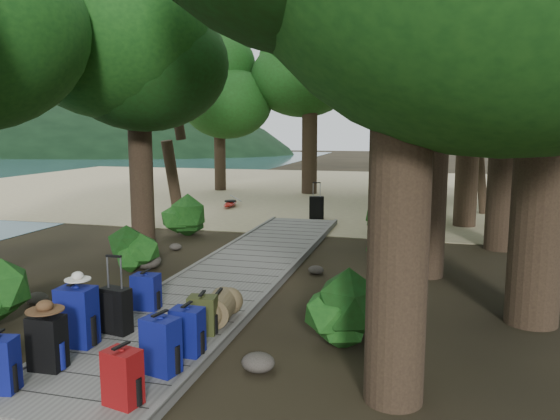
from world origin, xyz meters
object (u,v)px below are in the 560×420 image
(backpack_right_c, at_px, (187,329))
(backpack_right_d, at_px, (203,313))
(backpack_right_a, at_px, (122,375))
(backpack_left_a, at_px, (0,362))
(suitcase_on_boardwalk, at_px, (116,310))
(backpack_left_d, at_px, (146,290))
(lone_suitcase_on_sand, at_px, (316,208))
(duffel_right_khaki, at_px, (219,308))
(backpack_left_b, at_px, (47,340))
(sun_lounger, at_px, (415,202))
(backpack_right_b, at_px, (161,342))
(kayak, at_px, (230,203))
(backpack_left_c, at_px, (77,313))

(backpack_right_c, relative_size, backpack_right_d, 1.14)
(backpack_right_a, xyz_separation_m, backpack_right_d, (0.02, 2.00, -0.03))
(backpack_left_a, distance_m, backpack_right_c, 2.04)
(backpack_right_d, height_order, suitcase_on_boardwalk, suitcase_on_boardwalk)
(backpack_left_d, height_order, lone_suitcase_on_sand, lone_suitcase_on_sand)
(backpack_right_a, bearing_deg, duffel_right_khaki, 101.05)
(duffel_right_khaki, bearing_deg, backpack_left_a, -127.38)
(backpack_left_b, relative_size, backpack_right_c, 1.08)
(suitcase_on_boardwalk, bearing_deg, sun_lounger, 85.45)
(backpack_left_a, height_order, lone_suitcase_on_sand, backpack_left_a)
(lone_suitcase_on_sand, bearing_deg, backpack_right_c, -100.79)
(backpack_right_a, bearing_deg, backpack_left_d, 126.97)
(backpack_left_a, bearing_deg, backpack_left_d, 75.68)
(backpack_left_b, relative_size, suitcase_on_boardwalk, 1.12)
(duffel_right_khaki, bearing_deg, lone_suitcase_on_sand, 85.60)
(backpack_left_a, relative_size, suitcase_on_boardwalk, 1.05)
(backpack_left_b, height_order, duffel_right_khaki, backpack_left_b)
(backpack_right_b, distance_m, lone_suitcase_on_sand, 11.47)
(kayak, bearing_deg, backpack_left_d, -83.26)
(backpack_left_c, bearing_deg, backpack_right_b, -19.90)
(kayak, bearing_deg, backpack_right_d, -78.60)
(backpack_left_b, bearing_deg, backpack_left_c, 96.08)
(backpack_right_d, bearing_deg, backpack_left_b, -139.11)
(backpack_left_d, height_order, backpack_right_a, backpack_right_a)
(backpack_right_a, distance_m, sun_lounger, 15.18)
(backpack_left_c, distance_m, backpack_right_a, 1.83)
(backpack_left_b, height_order, backpack_left_c, backpack_left_c)
(backpack_left_b, distance_m, backpack_right_c, 1.59)
(backpack_right_d, distance_m, lone_suitcase_on_sand, 10.23)
(backpack_right_a, bearing_deg, backpack_right_c, 97.84)
(backpack_left_d, distance_m, backpack_right_c, 1.94)
(backpack_left_a, bearing_deg, sun_lounger, 64.58)
(kayak, relative_size, sun_lounger, 1.70)
(backpack_right_d, bearing_deg, kayak, 100.05)
(backpack_right_a, relative_size, sun_lounger, 0.35)
(backpack_right_b, xyz_separation_m, lone_suitcase_on_sand, (-0.43, 11.46, -0.10))
(suitcase_on_boardwalk, distance_m, kayak, 12.63)
(backpack_left_b, height_order, kayak, backpack_left_b)
(kayak, bearing_deg, backpack_right_a, -81.14)
(backpack_left_a, distance_m, backpack_right_b, 1.65)
(backpack_left_c, relative_size, backpack_right_c, 1.30)
(backpack_left_c, xyz_separation_m, kayak, (-2.57, 12.81, -0.37))
(backpack_left_b, bearing_deg, duffel_right_khaki, 53.52)
(backpack_right_d, bearing_deg, backpack_right_a, -98.78)
(backpack_right_b, bearing_deg, backpack_right_c, 95.11)
(backpack_left_a, height_order, backpack_right_d, backpack_left_a)
(backpack_right_b, relative_size, lone_suitcase_on_sand, 1.01)
(backpack_right_b, relative_size, backpack_right_d, 1.26)
(backpack_left_a, xyz_separation_m, backpack_right_c, (1.51, 1.38, -0.00))
(backpack_right_b, relative_size, suitcase_on_boardwalk, 1.15)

